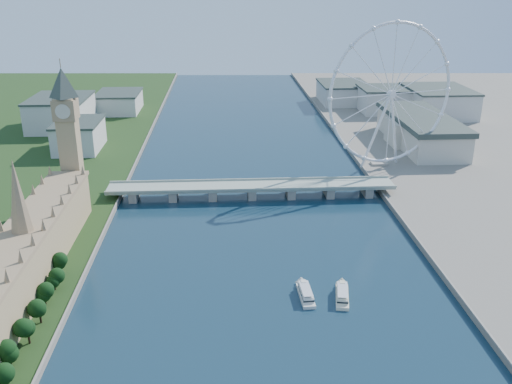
{
  "coord_description": "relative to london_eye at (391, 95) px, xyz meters",
  "views": [
    {
      "loc": [
        -20.71,
        -111.85,
        158.2
      ],
      "look_at": [
        -1.92,
        210.0,
        37.45
      ],
      "focal_mm": 40.0,
      "sensor_mm": 36.0,
      "label": 1
    }
  ],
  "objects": [
    {
      "name": "big_ben",
      "position": [
        -247.98,
        -77.08,
        -0.95
      ],
      "size": [
        20.02,
        20.02,
        110.0
      ],
      "color": "tan",
      "rests_on": "ground"
    },
    {
      "name": "london_eye",
      "position": [
        0.0,
        0.0,
        0.0
      ],
      "size": [
        113.6,
        39.12,
        124.3
      ],
      "color": "silver",
      "rests_on": "ground"
    },
    {
      "name": "westminster_bridge",
      "position": [
        -119.98,
        -55.08,
        -60.89
      ],
      "size": [
        220.0,
        22.0,
        9.5
      ],
      "color": "gray",
      "rests_on": "ground"
    },
    {
      "name": "tour_boat_far",
      "position": [
        -80.01,
        -208.14,
        -67.52
      ],
      "size": [
        11.86,
        28.25,
        6.04
      ],
      "primitive_type": null,
      "rotation": [
        0.0,
        0.0,
        -0.18
      ],
      "color": "beige",
      "rests_on": "ground"
    },
    {
      "name": "city_skyline",
      "position": [
        -80.75,
        205.0,
        -50.56
      ],
      "size": [
        505.0,
        280.0,
        32.0
      ],
      "color": "beige",
      "rests_on": "ground"
    },
    {
      "name": "parliament_range",
      "position": [
        -247.98,
        -185.08,
        -49.04
      ],
      "size": [
        24.0,
        200.0,
        70.0
      ],
      "color": "tan",
      "rests_on": "ground"
    },
    {
      "name": "tour_boat_near",
      "position": [
        -99.09,
        -205.88,
        -67.52
      ],
      "size": [
        7.9,
        27.33,
        5.96
      ],
      "primitive_type": null,
      "rotation": [
        0.0,
        0.0,
        0.04
      ],
      "color": "silver",
      "rests_on": "ground"
    },
    {
      "name": "county_hall",
      "position": [
        55.02,
        74.92,
        -67.52
      ],
      "size": [
        54.0,
        144.0,
        35.0
      ],
      "primitive_type": null,
      "color": "beige",
      "rests_on": "ground"
    }
  ]
}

